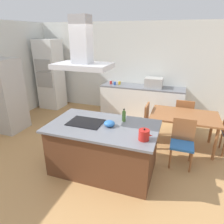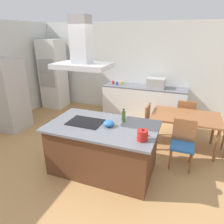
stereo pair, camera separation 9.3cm
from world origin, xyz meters
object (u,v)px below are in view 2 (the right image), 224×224
object	(u,v)px
refrigerator	(7,95)
chair_at_left_end	(143,120)
cooktop	(85,122)
dining_table	(185,119)
countertop_microwave	(156,83)
range_hood	(82,52)
wall_oven_stack	(53,74)
tea_kettle	(143,135)
mixing_bowl	(109,123)
chair_facing_back_wall	(186,115)
coffee_mug_blue	(117,83)
coffee_mug_red	(113,82)
coffee_mug_yellow	(122,83)
olive_oil_bottle	(124,116)
chair_facing_island	(183,140)

from	to	relation	value
refrigerator	chair_at_left_end	bearing A→B (deg)	9.69
cooktop	dining_table	bearing A→B (deg)	39.15
countertop_microwave	chair_at_left_end	bearing A→B (deg)	-90.64
refrigerator	range_hood	size ratio (longest dim) A/B	2.02
chair_at_left_end	range_hood	size ratio (longest dim) A/B	0.99
wall_oven_stack	dining_table	bearing A→B (deg)	-16.94
cooktop	tea_kettle	world-z (taller)	tea_kettle
mixing_bowl	chair_facing_back_wall	bearing A→B (deg)	58.85
cooktop	chair_at_left_end	world-z (taller)	cooktop
countertop_microwave	coffee_mug_blue	xyz separation A→B (m)	(-1.17, -0.06, -0.09)
wall_oven_stack	chair_at_left_end	size ratio (longest dim) A/B	2.47
coffee_mug_red	coffee_mug_yellow	bearing A→B (deg)	7.29
olive_oil_bottle	chair_facing_back_wall	size ratio (longest dim) A/B	0.26
tea_kettle	coffee_mug_yellow	world-z (taller)	tea_kettle
olive_oil_bottle	countertop_microwave	size ratio (longest dim) A/B	0.47
range_hood	coffee_mug_blue	bearing A→B (deg)	98.13
cooktop	coffee_mug_red	size ratio (longest dim) A/B	6.67
tea_kettle	mixing_bowl	world-z (taller)	tea_kettle
coffee_mug_red	mixing_bowl	bearing A→B (deg)	-70.90
chair_facing_island	chair_facing_back_wall	xyz separation A→B (m)	(0.00, 1.33, 0.00)
cooktop	olive_oil_bottle	world-z (taller)	olive_oil_bottle
chair_facing_island	range_hood	size ratio (longest dim) A/B	0.99
chair_at_left_end	tea_kettle	bearing A→B (deg)	-78.29
countertop_microwave	refrigerator	size ratio (longest dim) A/B	0.27
coffee_mug_yellow	refrigerator	bearing A→B (deg)	-137.89
refrigerator	range_hood	bearing A→B (deg)	-16.27
countertop_microwave	coffee_mug_yellow	xyz separation A→B (m)	(-1.05, 0.04, -0.09)
chair_facing_back_wall	chair_at_left_end	xyz separation A→B (m)	(-0.92, -0.67, 0.00)
wall_oven_stack	refrigerator	distance (m)	1.88
coffee_mug_blue	refrigerator	distance (m)	3.04
countertop_microwave	range_hood	size ratio (longest dim) A/B	0.56
countertop_microwave	range_hood	world-z (taller)	range_hood
countertop_microwave	range_hood	bearing A→B (deg)	-104.91
olive_oil_bottle	chair_facing_back_wall	bearing A→B (deg)	58.85
olive_oil_bottle	coffee_mug_yellow	distance (m)	2.78
chair_at_left_end	mixing_bowl	bearing A→B (deg)	-102.66
tea_kettle	coffee_mug_red	bearing A→B (deg)	117.44
refrigerator	cooktop	bearing A→B (deg)	-16.27
coffee_mug_blue	dining_table	distance (m)	2.55
wall_oven_stack	dining_table	size ratio (longest dim) A/B	1.57
chair_at_left_end	chair_facing_back_wall	bearing A→B (deg)	36.01
dining_table	chair_facing_island	distance (m)	0.68
olive_oil_bottle	dining_table	bearing A→B (deg)	45.55
olive_oil_bottle	chair_facing_island	bearing A→B (deg)	21.02
tea_kettle	refrigerator	size ratio (longest dim) A/B	0.12
wall_oven_stack	dining_table	xyz separation A→B (m)	(4.24, -1.29, -0.43)
cooktop	range_hood	size ratio (longest dim) A/B	0.67
countertop_microwave	cooktop	bearing A→B (deg)	-104.91
countertop_microwave	chair_facing_island	bearing A→B (deg)	-67.70
tea_kettle	countertop_microwave	world-z (taller)	countertop_microwave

